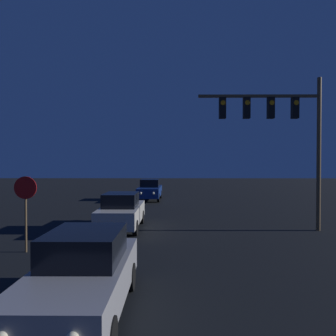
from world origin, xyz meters
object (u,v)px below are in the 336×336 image
object	(u,v)px
car_near	(83,275)
traffic_signal_mast	(281,124)
car_far	(150,190)
car_mid	(122,211)
stop_sign	(26,199)

from	to	relation	value
car_near	traffic_signal_mast	bearing A→B (deg)	-129.06
car_near	car_far	size ratio (longest dim) A/B	0.99
car_near	car_mid	world-z (taller)	same
car_mid	stop_sign	world-z (taller)	stop_sign
car_far	stop_sign	world-z (taller)	stop_sign
car_near	car_mid	bearing A→B (deg)	-86.54
car_near	car_far	world-z (taller)	same
stop_sign	traffic_signal_mast	bearing A→B (deg)	20.10
car_mid	stop_sign	size ratio (longest dim) A/B	1.74
car_far	stop_sign	distance (m)	15.02
traffic_signal_mast	stop_sign	distance (m)	10.50
traffic_signal_mast	stop_sign	world-z (taller)	traffic_signal_mast
car_far	traffic_signal_mast	xyz separation A→B (m)	(6.35, -11.19, 3.81)
car_mid	car_far	bearing A→B (deg)	87.73
car_far	stop_sign	xyz separation A→B (m)	(-3.13, -14.66, 0.95)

